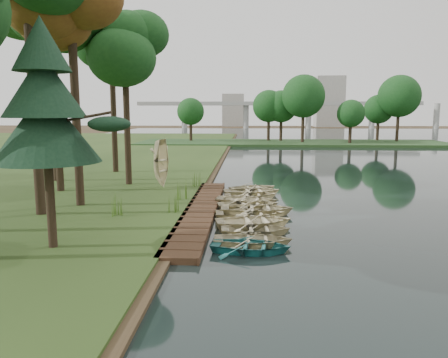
# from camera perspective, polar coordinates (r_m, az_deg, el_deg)

# --- Properties ---
(ground) EXTENTS (300.00, 300.00, 0.00)m
(ground) POSITION_cam_1_polar(r_m,az_deg,el_deg) (22.87, 1.00, -4.55)
(ground) COLOR #3D2F1D
(boardwalk) EXTENTS (1.60, 16.00, 0.30)m
(boardwalk) POSITION_cam_1_polar(r_m,az_deg,el_deg) (22.95, -3.01, -4.13)
(boardwalk) COLOR #3A2516
(boardwalk) RESTS_ON ground
(peninsula) EXTENTS (50.00, 14.00, 0.45)m
(peninsula) POSITION_cam_1_polar(r_m,az_deg,el_deg) (72.77, 8.86, 4.66)
(peninsula) COLOR #24411D
(peninsula) RESTS_ON ground
(far_trees) EXTENTS (45.60, 5.60, 8.80)m
(far_trees) POSITION_cam_1_polar(r_m,az_deg,el_deg) (72.35, 6.31, 9.60)
(far_trees) COLOR black
(far_trees) RESTS_ON peninsula
(bridge) EXTENTS (95.90, 4.00, 8.60)m
(bridge) POSITION_cam_1_polar(r_m,az_deg,el_deg) (142.71, 7.91, 9.38)
(bridge) COLOR #A5A5A0
(bridge) RESTS_ON ground
(building_a) EXTENTS (10.00, 8.00, 18.00)m
(building_a) POSITION_cam_1_polar(r_m,az_deg,el_deg) (164.88, 13.58, 9.79)
(building_a) COLOR #A5A5A0
(building_a) RESTS_ON ground
(building_b) EXTENTS (8.00, 8.00, 12.00)m
(building_b) POSITION_cam_1_polar(r_m,az_deg,el_deg) (167.35, 1.21, 8.98)
(building_b) COLOR #A5A5A0
(building_b) RESTS_ON ground
(rowboat_0) EXTENTS (3.22, 2.46, 0.62)m
(rowboat_0) POSITION_cam_1_polar(r_m,az_deg,el_deg) (16.53, 3.49, -8.50)
(rowboat_0) COLOR teal
(rowboat_0) RESTS_ON water
(rowboat_1) EXTENTS (3.13, 2.27, 0.64)m
(rowboat_1) POSITION_cam_1_polar(r_m,az_deg,el_deg) (17.27, 3.83, -7.72)
(rowboat_1) COLOR beige
(rowboat_1) RESTS_ON water
(rowboat_2) EXTENTS (3.17, 2.39, 0.62)m
(rowboat_2) POSITION_cam_1_polar(r_m,az_deg,el_deg) (18.76, 4.16, -6.41)
(rowboat_2) COLOR beige
(rowboat_2) RESTS_ON water
(rowboat_3) EXTENTS (3.97, 3.21, 0.73)m
(rowboat_3) POSITION_cam_1_polar(r_m,az_deg,el_deg) (19.94, 3.94, -5.34)
(rowboat_3) COLOR beige
(rowboat_3) RESTS_ON water
(rowboat_4) EXTENTS (3.61, 2.72, 0.71)m
(rowboat_4) POSITION_cam_1_polar(r_m,az_deg,el_deg) (21.48, 3.38, -4.34)
(rowboat_4) COLOR beige
(rowboat_4) RESTS_ON water
(rowboat_5) EXTENTS (3.83, 2.80, 0.78)m
(rowboat_5) POSITION_cam_1_polar(r_m,az_deg,el_deg) (22.34, 4.29, -3.74)
(rowboat_5) COLOR beige
(rowboat_5) RESTS_ON water
(rowboat_6) EXTENTS (3.75, 3.01, 0.69)m
(rowboat_6) POSITION_cam_1_polar(r_m,az_deg,el_deg) (23.53, 3.23, -3.20)
(rowboat_6) COLOR beige
(rowboat_6) RESTS_ON water
(rowboat_7) EXTENTS (3.83, 2.98, 0.72)m
(rowboat_7) POSITION_cam_1_polar(r_m,az_deg,el_deg) (24.69, 2.99, -2.59)
(rowboat_7) COLOR beige
(rowboat_7) RESTS_ON water
(rowboat_8) EXTENTS (3.39, 2.57, 0.66)m
(rowboat_8) POSITION_cam_1_polar(r_m,az_deg,el_deg) (26.40, 3.47, -1.92)
(rowboat_8) COLOR beige
(rowboat_8) RESTS_ON water
(rowboat_9) EXTENTS (3.95, 3.13, 0.74)m
(rowboat_9) POSITION_cam_1_polar(r_m,az_deg,el_deg) (27.41, 3.65, -1.45)
(rowboat_9) COLOR beige
(rowboat_9) RESTS_ON water
(rowboat_10) EXTENTS (3.77, 3.27, 0.65)m
(rowboat_10) POSITION_cam_1_polar(r_m,az_deg,el_deg) (28.84, 3.82, -1.03)
(rowboat_10) COLOR beige
(rowboat_10) RESTS_ON water
(stored_rowboat) EXTENTS (3.71, 3.09, 0.66)m
(stored_rowboat) POSITION_cam_1_polar(r_m,az_deg,el_deg) (29.18, -8.04, -0.47)
(stored_rowboat) COLOR beige
(stored_rowboat) RESTS_ON bank
(tree_2) EXTENTS (3.78, 3.78, 11.75)m
(tree_2) POSITION_cam_1_polar(r_m,az_deg,el_deg) (24.84, -19.37, 19.82)
(tree_2) COLOR black
(tree_2) RESTS_ON bank
(tree_3) EXTENTS (5.06, 5.06, 12.69)m
(tree_3) POSITION_cam_1_polar(r_m,az_deg,el_deg) (29.82, -21.66, 18.74)
(tree_3) COLOR black
(tree_3) RESTS_ON bank
(tree_4) EXTENTS (4.54, 4.54, 11.16)m
(tree_4) POSITION_cam_1_polar(r_m,az_deg,el_deg) (30.98, -12.87, 16.28)
(tree_4) COLOR black
(tree_4) RESTS_ON bank
(tree_5) EXTENTS (5.55, 5.55, 14.39)m
(tree_5) POSITION_cam_1_polar(r_m,az_deg,el_deg) (34.64, -22.10, 19.71)
(tree_5) COLOR black
(tree_5) RESTS_ON bank
(tree_6) EXTENTS (3.99, 3.99, 12.41)m
(tree_6) POSITION_cam_1_polar(r_m,az_deg,el_deg) (37.93, -14.55, 16.88)
(tree_6) COLOR black
(tree_6) RESTS_ON bank
(pine_tree) EXTENTS (3.80, 3.80, 8.26)m
(pine_tree) POSITION_cam_1_polar(r_m,az_deg,el_deg) (16.89, -22.39, 8.91)
(pine_tree) COLOR black
(pine_tree) RESTS_ON bank
(reeds_0) EXTENTS (0.60, 0.60, 0.87)m
(reeds_0) POSITION_cam_1_polar(r_m,az_deg,el_deg) (22.01, -6.60, -3.17)
(reeds_0) COLOR #3F661E
(reeds_0) RESTS_ON bank
(reeds_1) EXTENTS (0.60, 0.60, 1.11)m
(reeds_1) POSITION_cam_1_polar(r_m,az_deg,el_deg) (21.55, -13.71, -3.30)
(reeds_1) COLOR #3F661E
(reeds_1) RESTS_ON bank
(reeds_2) EXTENTS (0.60, 0.60, 1.07)m
(reeds_2) POSITION_cam_1_polar(r_m,az_deg,el_deg) (25.06, -5.51, -1.46)
(reeds_2) COLOR #3F661E
(reeds_2) RESTS_ON bank
(reeds_3) EXTENTS (0.60, 0.60, 1.07)m
(reeds_3) POSITION_cam_1_polar(r_m,az_deg,el_deg) (29.38, -3.64, 0.06)
(reeds_3) COLOR #3F661E
(reeds_3) RESTS_ON bank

